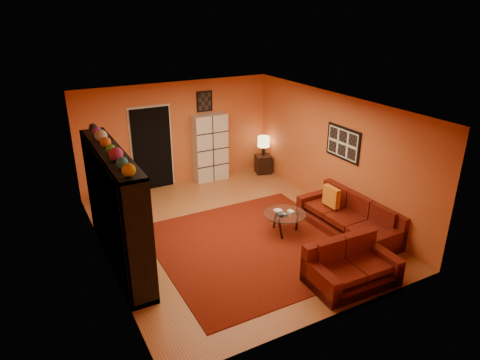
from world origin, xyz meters
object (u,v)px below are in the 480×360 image
storage_cabinet (210,148)px  side_table (263,164)px  entertainment_unit (116,208)px  tv (119,210)px  table_lamp (264,142)px  sofa (351,218)px  bowl_chair (121,189)px  coffee_table (285,216)px  loveseat (349,266)px

storage_cabinet → side_table: size_ratio=3.50×
entertainment_unit → tv: (0.05, -0.00, -0.05)m
table_lamp → storage_cabinet: bearing=169.7°
entertainment_unit → storage_cabinet: (3.06, 2.80, -0.18)m
sofa → table_lamp: table_lamp is taller
entertainment_unit → bowl_chair: bearing=76.0°
tv → side_table: tv is taller
sofa → table_lamp: (0.11, 3.66, 0.60)m
coffee_table → tv: bearing=170.0°
loveseat → coffee_table: (-0.04, 1.87, 0.10)m
entertainment_unit → storage_cabinet: 4.15m
coffee_table → table_lamp: table_lamp is taller
loveseat → table_lamp: table_lamp is taller
sofa → loveseat: bearing=-135.0°
bowl_chair → loveseat: bearing=-62.3°
loveseat → coffee_table: loveseat is taller
tv → side_table: bearing=-60.4°
entertainment_unit → table_lamp: (4.53, 2.54, -0.17)m
side_table → coffee_table: bearing=-113.8°
entertainment_unit → side_table: 5.25m
tv → side_table: size_ratio=1.94×
tv → entertainment_unit: bearing=86.8°
coffee_table → entertainment_unit: bearing=170.1°
sofa → loveseat: size_ratio=1.54×
loveseat → bowl_chair: 5.55m
bowl_chair → side_table: 3.90m
tv → sofa: tv is taller
sofa → loveseat: 1.77m
tv → storage_cabinet: bearing=-47.1°
storage_cabinet → table_lamp: storage_cabinet is taller
tv → sofa: (4.36, -1.12, -0.72)m
entertainment_unit → bowl_chair: entertainment_unit is taller
coffee_table → table_lamp: 3.41m
sofa → bowl_chair: 5.24m
bowl_chair → entertainment_unit: bearing=-104.0°
sofa → bowl_chair: (-3.79, 3.63, 0.03)m
side_table → table_lamp: size_ratio=0.94×
sofa → entertainment_unit: bearing=163.8°
sofa → side_table: sofa is taller
tv → sofa: size_ratio=0.43×
tv → storage_cabinet: 4.12m
side_table → table_lamp: bearing=90.0°
side_table → table_lamp: (0.00, 0.00, 0.63)m
storage_cabinet → bowl_chair: 2.52m
storage_cabinet → bowl_chair: bearing=-172.7°
storage_cabinet → tv: bearing=-136.8°
sofa → side_table: bearing=86.4°
entertainment_unit → sofa: 4.62m
entertainment_unit → storage_cabinet: size_ratio=1.72×
tv → coffee_table: (3.11, -0.55, -0.61)m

